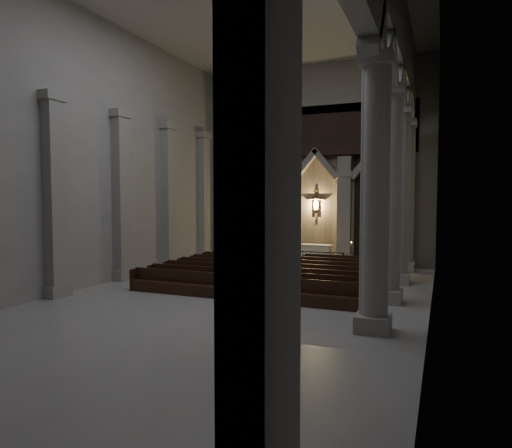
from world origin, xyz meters
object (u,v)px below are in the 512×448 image
Objects in this scene: candle_stand_left at (256,255)px; candle_stand_right at (351,260)px; pews at (270,276)px; altar_rail at (303,256)px; worshipper at (291,261)px; altar at (316,252)px.

candle_stand_left is 5.94m from candle_stand_right.
candle_stand_left is 7.15m from pews.
candle_stand_right is (2.61, 0.81, -0.22)m from altar_rail.
altar_rail is 4.11× the size of worshipper.
altar reaches higher than altar_rail.
candle_stand_left is at bearing -165.86° from altar.
pews is at bearing -85.49° from worshipper.
pews is at bearing -92.24° from altar.
candle_stand_right reaches higher than altar_rail.
altar is at bearing 81.81° from altar_rail.
worshipper is at bearing -92.10° from altar_rail.
altar_rail is at bearing -17.68° from candle_stand_left.
candle_stand_right is 6.62m from pews.
candle_stand_right is at bearing -26.53° from altar.
pews is at bearing -113.24° from candle_stand_right.
candle_stand_right reaches higher than pews.
pews is at bearing -90.00° from altar_rail.
candle_stand_right is (2.33, -1.16, -0.23)m from altar.
worshipper reaches higher than pews.
worshipper is at bearing 91.15° from pews.
altar_rail is (-0.28, -1.97, -0.01)m from altar.
candle_stand_right is (5.93, -0.25, 0.02)m from candle_stand_left.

